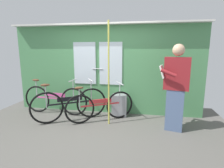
# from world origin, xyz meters

# --- Properties ---
(ground_plane) EXTENTS (5.97, 3.93, 0.04)m
(ground_plane) POSITION_xyz_m (0.00, 0.00, -0.02)
(ground_plane) COLOR #56544F
(train_door_wall) EXTENTS (4.97, 0.28, 2.33)m
(train_door_wall) POSITION_xyz_m (-0.01, 1.16, 1.22)
(train_door_wall) COLOR #4C8C56
(train_door_wall) RESTS_ON ground_plane
(bicycle_near_door) EXTENTS (1.47, 0.88, 0.90)m
(bicycle_near_door) POSITION_xyz_m (0.01, 0.51, 0.37)
(bicycle_near_door) COLOR black
(bicycle_near_door) RESTS_ON ground_plane
(bicycle_leaning_behind) EXTENTS (1.81, 0.44, 0.94)m
(bicycle_leaning_behind) POSITION_xyz_m (-1.30, 0.78, 0.39)
(bicycle_leaning_behind) COLOR black
(bicycle_leaning_behind) RESTS_ON ground_plane
(bicycle_by_pole) EXTENTS (1.55, 1.01, 0.96)m
(bicycle_by_pole) POSITION_xyz_m (-0.72, 0.41, 0.40)
(bicycle_by_pole) COLOR black
(bicycle_by_pole) RESTS_ON ground_plane
(passenger_reading_newspaper) EXTENTS (0.63, 0.57, 1.80)m
(passenger_reading_newspaper) POSITION_xyz_m (1.65, 0.30, 0.95)
(passenger_reading_newspaper) COLOR slate
(passenger_reading_newspaper) RESTS_ON ground_plane
(trash_bin_by_wall) EXTENTS (0.38, 0.28, 0.56)m
(trash_bin_by_wall) POSITION_xyz_m (0.41, 0.95, 0.28)
(trash_bin_by_wall) COLOR gray
(trash_bin_by_wall) RESTS_ON ground_plane
(handrail_pole) EXTENTS (0.04, 0.04, 2.29)m
(handrail_pole) POSITION_xyz_m (0.24, 0.38, 1.15)
(handrail_pole) COLOR #C6C14C
(handrail_pole) RESTS_ON ground_plane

